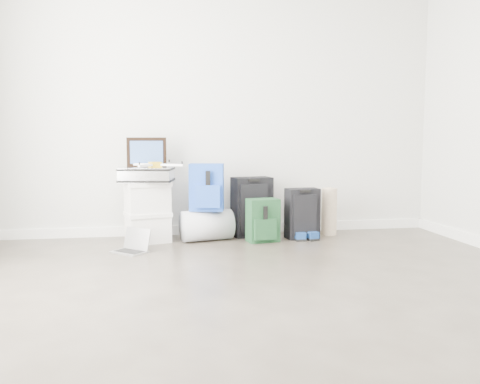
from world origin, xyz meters
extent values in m
plane|color=#322B24|center=(0.00, 0.00, 0.00)|extent=(5.00, 5.00, 0.00)
cube|color=silver|center=(0.00, 2.50, 1.35)|extent=(4.50, 0.02, 2.70)
cube|color=white|center=(0.00, 2.49, 0.05)|extent=(4.50, 0.02, 0.10)
cube|color=silver|center=(-0.77, 2.17, 0.13)|extent=(0.46, 0.40, 0.25)
cube|color=silver|center=(-0.77, 2.17, 0.27)|extent=(0.48, 0.43, 0.04)
cube|color=silver|center=(-0.77, 2.17, 0.42)|extent=(0.46, 0.40, 0.25)
cube|color=silver|center=(-0.77, 2.17, 0.56)|extent=(0.48, 0.43, 0.04)
cube|color=#B2B2B7|center=(-0.77, 2.17, 0.65)|extent=(0.54, 0.43, 0.14)
cube|color=black|center=(-0.77, 2.27, 0.86)|extent=(0.38, 0.03, 0.29)
cube|color=#244B90|center=(-0.77, 2.25, 0.86)|extent=(0.31, 0.01, 0.22)
cube|color=gold|center=(-0.69, 2.15, 0.75)|extent=(0.13, 0.13, 0.05)
cube|color=white|center=(-0.62, 2.27, 0.75)|extent=(0.16, 0.27, 0.02)
cube|color=white|center=(-0.82, 2.22, 0.75)|extent=(0.27, 0.16, 0.02)
cube|color=white|center=(-0.76, 2.02, 0.75)|extent=(0.16, 0.27, 0.02)
cube|color=white|center=(-0.56, 2.07, 0.75)|extent=(0.27, 0.16, 0.02)
cylinder|color=#97999F|center=(-0.20, 2.13, 0.15)|extent=(0.54, 0.40, 0.30)
cube|color=#1A4FAC|center=(-0.20, 2.11, 0.53)|extent=(0.36, 0.25, 0.45)
cube|color=#1A4FAC|center=(-0.20, 2.01, 0.45)|extent=(0.25, 0.11, 0.22)
cube|color=black|center=(0.28, 2.30, 0.30)|extent=(0.43, 0.30, 0.60)
cube|color=black|center=(0.28, 2.18, 0.30)|extent=(0.29, 0.09, 0.48)
cube|color=black|center=(0.28, 2.18, 0.58)|extent=(0.12, 0.05, 0.02)
cube|color=#133622|center=(0.33, 2.00, 0.21)|extent=(0.32, 0.23, 0.42)
cube|color=#133622|center=(0.33, 1.90, 0.14)|extent=(0.23, 0.10, 0.20)
cube|color=black|center=(0.75, 2.10, 0.25)|extent=(0.34, 0.22, 0.50)
cube|color=black|center=(0.75, 1.99, 0.25)|extent=(0.24, 0.05, 0.40)
cube|color=black|center=(0.75, 2.00, 0.48)|extent=(0.11, 0.03, 0.02)
cube|color=black|center=(0.70, 2.05, 0.01)|extent=(0.11, 0.26, 0.02)
cube|color=#1A429C|center=(0.70, 2.05, 0.05)|extent=(0.10, 0.25, 0.06)
cube|color=black|center=(0.81, 2.05, 0.01)|extent=(0.15, 0.27, 0.02)
cube|color=#1A429C|center=(0.81, 2.05, 0.05)|extent=(0.14, 0.26, 0.06)
cylinder|color=tan|center=(1.08, 2.23, 0.24)|extent=(0.16, 0.16, 0.49)
cube|color=#B6B7BB|center=(-0.93, 1.70, 0.01)|extent=(0.35, 0.34, 0.01)
cube|color=black|center=(-0.93, 1.70, 0.01)|extent=(0.28, 0.27, 0.00)
cube|color=black|center=(-0.86, 1.78, 0.11)|extent=(0.22, 0.20, 0.19)
camera|label=1|loc=(-0.67, -2.76, 0.99)|focal=38.00mm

